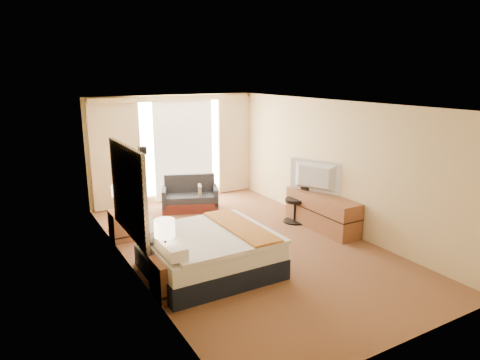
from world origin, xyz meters
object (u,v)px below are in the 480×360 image
television (313,177)px  media_dresser (322,212)px  lamp_right (118,191)px  nightstand_left (170,277)px  loveseat (190,199)px  bed (209,252)px  floor_lamp (143,169)px  nightstand_right (123,225)px  lamp_left (165,229)px  desk_chair (297,201)px

television → media_dresser: bearing=166.9°
media_dresser → lamp_right: size_ratio=3.43×
nightstand_left → lamp_right: size_ratio=1.05×
loveseat → television: 2.97m
bed → floor_lamp: 3.06m
nightstand_right → television: (3.65, -1.19, 0.76)m
floor_lamp → lamp_right: bearing=-131.8°
floor_lamp → television: size_ratio=1.39×
nightstand_right → loveseat: (1.85, 1.03, -0.01)m
bed → lamp_left: bearing=-154.7°
nightstand_right → television: bearing=-18.1°
nightstand_left → loveseat: 3.99m
desk_chair → television: (0.15, -0.32, 0.58)m
nightstand_left → bed: bearing=26.3°
bed → desk_chair: bearing=24.5°
television → bed: bearing=83.5°
bed → loveseat: 3.30m
loveseat → floor_lamp: bearing=-148.5°
nightstand_right → lamp_left: 2.61m
nightstand_left → lamp_left: size_ratio=0.91×
nightstand_right → nightstand_left: bearing=-90.0°
loveseat → desk_chair: 2.53m
media_dresser → desk_chair: desk_chair is taller
bed → lamp_right: size_ratio=3.68×
media_dresser → bed: bed is taller
nightstand_left → media_dresser: 3.85m
bed → lamp_right: bearing=112.2°
nightstand_right → loveseat: loveseat is taller
loveseat → nightstand_right: bearing=-128.5°
nightstand_left → loveseat: size_ratio=0.38×
floor_lamp → lamp_left: 3.44m
media_dresser → desk_chair: size_ratio=1.78×
desk_chair → lamp_left: lamp_left is taller
nightstand_right → floor_lamp: floor_lamp is taller
nightstand_right → bed: 2.25m
nightstand_left → desk_chair: (3.50, 1.63, 0.18)m
nightstand_right → desk_chair: 3.61m
floor_lamp → desk_chair: 3.34m
loveseat → desk_chair: desk_chair is taller
nightstand_left → lamp_left: lamp_left is taller
loveseat → lamp_left: lamp_left is taller
desk_chair → lamp_right: (-3.55, 0.87, 0.51)m
nightstand_right → loveseat: size_ratio=0.38×
loveseat → floor_lamp: size_ratio=0.89×
loveseat → desk_chair: size_ratio=1.42×
bed → television: 3.06m
floor_lamp → desk_chair: size_ratio=1.60×
bed → lamp_right: (-0.85, 2.09, 0.61)m
floor_lamp → lamp_left: bearing=-102.9°
bed → loveseat: bearing=71.6°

